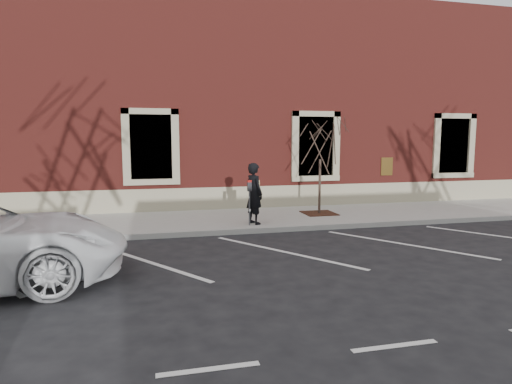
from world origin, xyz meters
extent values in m
plane|color=#28282B|center=(0.00, 0.00, 0.00)|extent=(120.00, 120.00, 0.00)
cube|color=#B9B6AE|center=(0.00, 1.75, 0.07)|extent=(40.00, 3.50, 0.15)
cube|color=#9E9E99|center=(0.00, -0.05, 0.07)|extent=(40.00, 0.12, 0.15)
cube|color=maroon|center=(0.00, 7.75, 4.00)|extent=(40.00, 8.50, 8.00)
cube|color=tan|center=(0.00, 3.53, 0.55)|extent=(40.00, 0.06, 0.80)
cube|color=black|center=(-3.00, 3.65, 2.40)|extent=(1.40, 0.30, 2.20)
cube|color=tan|center=(-3.00, 3.48, 1.20)|extent=(1.90, 0.20, 0.20)
cube|color=black|center=(3.00, 3.65, 2.40)|extent=(1.40, 0.30, 2.20)
cube|color=tan|center=(3.00, 3.48, 1.20)|extent=(1.90, 0.20, 0.20)
cube|color=black|center=(9.00, 3.65, 2.40)|extent=(1.40, 0.30, 2.20)
cube|color=tan|center=(9.00, 3.48, 1.20)|extent=(1.90, 0.20, 0.20)
imported|color=black|center=(-0.06, 0.57, 1.06)|extent=(0.65, 0.78, 1.82)
cylinder|color=#595B60|center=(-0.25, 0.38, 0.65)|extent=(0.04, 0.04, 1.01)
cube|color=black|center=(-0.25, 0.38, 1.29)|extent=(0.12, 0.09, 0.26)
cube|color=#A60E0B|center=(-0.25, 0.38, 1.45)|extent=(0.11, 0.09, 0.06)
cube|color=white|center=(-0.25, 0.33, 0.60)|extent=(0.05, 0.00, 0.07)
cube|color=#432315|center=(2.50, 1.77, 0.16)|extent=(1.06, 1.06, 0.03)
cylinder|color=#443229|center=(2.50, 1.77, 1.07)|extent=(0.08, 0.08, 1.84)
camera|label=1|loc=(-2.96, -11.65, 2.64)|focal=30.00mm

